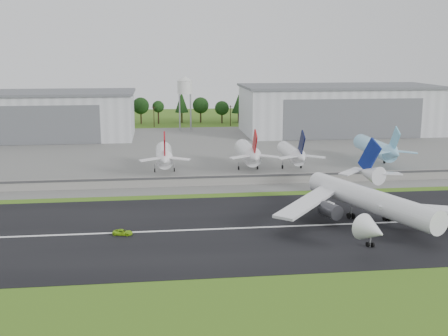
{
  "coord_description": "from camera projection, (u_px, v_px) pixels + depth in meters",
  "views": [
    {
      "loc": [
        -21.09,
        -120.72,
        43.08
      ],
      "look_at": [
        -1.4,
        40.0,
        9.0
      ],
      "focal_mm": 45.0,
      "sensor_mm": 36.0,
      "label": 1
    }
  ],
  "objects": [
    {
      "name": "parked_jet_red_b",
      "position": [
        249.0,
        153.0,
        203.15
      ],
      "size": [
        7.36,
        31.29,
        16.94
      ],
      "color": "white",
      "rests_on": "ground"
    },
    {
      "name": "water_tower",
      "position": [
        185.0,
        85.0,
        302.67
      ],
      "size": [
        8.4,
        8.4,
        29.4
      ],
      "color": "#99999E",
      "rests_on": "ground"
    },
    {
      "name": "runway_centerline",
      "position": [
        244.0,
        228.0,
        138.32
      ],
      "size": [
        220.0,
        1.0,
        0.02
      ],
      "primitive_type": "cube",
      "color": "white",
      "rests_on": "runway"
    },
    {
      "name": "hangar_east",
      "position": [
        339.0,
        109.0,
        295.14
      ],
      "size": [
        102.0,
        47.0,
        25.2
      ],
      "color": "silver",
      "rests_on": "ground"
    },
    {
      "name": "hangar_west",
      "position": [
        35.0,
        115.0,
        276.9
      ],
      "size": [
        97.0,
        44.0,
        23.2
      ],
      "color": "silver",
      "rests_on": "ground"
    },
    {
      "name": "parked_jet_skyblue",
      "position": [
        378.0,
        148.0,
        214.07
      ],
      "size": [
        7.36,
        37.29,
        16.89
      ],
      "color": "#8ACAEE",
      "rests_on": "ground"
    },
    {
      "name": "main_airliner",
      "position": [
        370.0,
        205.0,
        140.72
      ],
      "size": [
        53.74,
        57.44,
        18.17
      ],
      "rotation": [
        0.0,
        0.0,
        3.5
      ],
      "color": "white",
      "rests_on": "runway"
    },
    {
      "name": "parked_jet_navy",
      "position": [
        293.0,
        154.0,
        205.13
      ],
      "size": [
        7.36,
        31.29,
        16.41
      ],
      "color": "white",
      "rests_on": "ground"
    },
    {
      "name": "treeline",
      "position": [
        191.0,
        123.0,
        337.46
      ],
      "size": [
        320.0,
        16.0,
        22.0
      ],
      "primitive_type": null,
      "color": "black",
      "rests_on": "ground"
    },
    {
      "name": "runway",
      "position": [
        244.0,
        228.0,
        138.34
      ],
      "size": [
        320.0,
        60.0,
        0.1
      ],
      "primitive_type": "cube",
      "color": "black",
      "rests_on": "ground"
    },
    {
      "name": "blast_fence",
      "position": [
        223.0,
        180.0,
        181.67
      ],
      "size": [
        240.0,
        0.61,
        3.5
      ],
      "color": "gray",
      "rests_on": "ground"
    },
    {
      "name": "ground",
      "position": [
        251.0,
        242.0,
        128.63
      ],
      "size": [
        600.0,
        600.0,
        0.0
      ],
      "primitive_type": "plane",
      "color": "#3A6217",
      "rests_on": "ground"
    },
    {
      "name": "ground_vehicle",
      "position": [
        123.0,
        232.0,
        133.0
      ],
      "size": [
        5.09,
        3.17,
        1.31
      ],
      "primitive_type": "imported",
      "rotation": [
        0.0,
        0.0,
        1.35
      ],
      "color": "#90CE18",
      "rests_on": "runway"
    },
    {
      "name": "apron",
      "position": [
        205.0,
        151.0,
        245.18
      ],
      "size": [
        320.0,
        150.0,
        0.1
      ],
      "primitive_type": "cube",
      "color": "slate",
      "rests_on": "ground"
    },
    {
      "name": "parked_jet_red_a",
      "position": [
        164.0,
        156.0,
        199.54
      ],
      "size": [
        7.36,
        31.29,
        16.76
      ],
      "color": "white",
      "rests_on": "ground"
    },
    {
      "name": "utility_poles",
      "position": [
        193.0,
        126.0,
        322.89
      ],
      "size": [
        230.0,
        3.0,
        12.0
      ],
      "primitive_type": null,
      "color": "black",
      "rests_on": "ground"
    }
  ]
}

